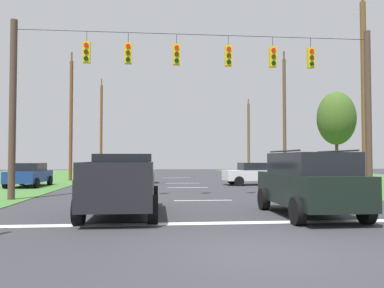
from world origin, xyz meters
TOP-DOWN VIEW (x-y plane):
  - ground_plane at (0.00, 0.00)m, footprint 120.00×120.00m
  - stop_bar_stripe at (0.00, 3.55)m, footprint 14.32×0.45m
  - lane_dash_0 at (0.00, 9.55)m, footprint 2.50×0.15m
  - lane_dash_1 at (0.00, 17.18)m, footprint 2.50×0.15m
  - lane_dash_2 at (0.00, 21.57)m, footprint 2.50×0.15m
  - lane_dash_3 at (0.00, 29.73)m, footprint 2.50×0.15m
  - overhead_signal_span at (-0.05, 10.48)m, footprint 16.61×0.31m
  - pickup_truck at (-3.11, 5.51)m, footprint 2.32×5.42m
  - suv_black at (2.73, 4.60)m, footprint 2.23×4.81m
  - distant_car_crossing_white at (4.82, 19.21)m, footprint 4.41×2.25m
  - distant_car_oncoming at (-4.11, 22.12)m, footprint 4.34×2.10m
  - distant_car_far_parked at (-9.98, 18.65)m, footprint 2.09×4.33m
  - utility_pole_mid_right at (9.31, 13.09)m, footprint 0.31×1.90m
  - utility_pole_far_right at (9.18, 25.94)m, footprint 0.28×1.85m
  - utility_pole_near_left at (9.39, 39.90)m, footprint 0.31×1.78m
  - utility_pole_far_left at (-8.84, 25.57)m, footprint 0.28×1.90m
  - utility_pole_distant_right at (-8.29, 39.94)m, footprint 0.31×1.95m
  - tree_roadside_right at (12.75, 23.59)m, footprint 3.10×3.10m

SIDE VIEW (x-z plane):
  - ground_plane at x=0.00m, z-range 0.00..0.00m
  - stop_bar_stripe at x=0.00m, z-range 0.00..0.01m
  - lane_dash_0 at x=0.00m, z-range 0.00..0.01m
  - lane_dash_1 at x=0.00m, z-range 0.00..0.01m
  - lane_dash_2 at x=0.00m, z-range 0.00..0.01m
  - lane_dash_3 at x=0.00m, z-range 0.00..0.01m
  - distant_car_crossing_white at x=4.82m, z-range 0.03..1.55m
  - distant_car_oncoming at x=-4.11m, z-range 0.03..1.55m
  - distant_car_far_parked at x=-9.98m, z-range 0.03..1.55m
  - pickup_truck at x=-3.11m, z-range -0.01..1.94m
  - suv_black at x=2.73m, z-range 0.03..2.09m
  - utility_pole_near_left at x=9.39m, z-range -0.06..9.04m
  - overhead_signal_span at x=-0.05m, z-range 0.65..8.57m
  - tree_roadside_right at x=12.75m, z-range 1.44..8.72m
  - utility_pole_far_left at x=-8.84m, z-range -0.03..10.48m
  - utility_pole_mid_right at x=9.31m, z-range -0.21..10.94m
  - utility_pole_distant_right at x=-8.29m, z-range -0.22..11.01m
  - utility_pole_far_right at x=9.18m, z-range -0.17..10.99m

